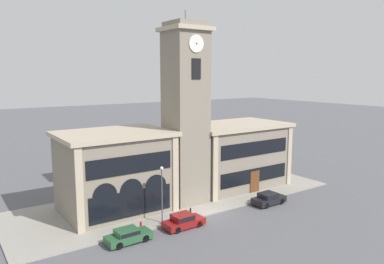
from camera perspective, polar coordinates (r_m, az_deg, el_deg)
The scene contains 11 objects.
ground_plane at distance 40.99m, azimuth 2.97°, elevation -12.48°, with size 300.00×300.00×0.00m, color #56565B.
sidewalk_kerb at distance 45.99m, azimuth -2.03°, elevation -9.98°, with size 39.38×13.03×0.15m.
clock_tower at distance 42.50m, azimuth -0.98°, elevation 2.67°, with size 4.82×4.82×21.77m.
town_hall_left_wing at distance 41.61m, azimuth -11.65°, elevation -5.92°, with size 11.78×8.82×8.80m.
town_hall_right_wing at distance 50.43m, azimuth 6.38°, elevation -3.44°, with size 14.03×8.82×8.43m.
parked_car_near at distance 34.95m, azimuth -9.72°, elevation -15.27°, with size 4.14×1.82×1.29m.
parked_car_mid at distance 37.53m, azimuth -1.32°, elevation -13.33°, with size 4.12×1.88×1.40m.
parked_car_far at distance 44.62m, azimuth 11.59°, elevation -9.87°, with size 4.06×1.92×1.38m.
street_lamp at distance 37.40m, azimuth -4.62°, elevation -8.22°, with size 0.36×0.36×5.77m.
bollard at distance 39.59m, azimuth -0.24°, elevation -12.21°, with size 0.18×0.18×1.06m.
fire_hydrant at distance 37.05m, azimuth -7.78°, elevation -13.97°, with size 0.22×0.22×0.87m.
Camera 1 is at (-23.29, -30.31, 14.80)m, focal length 35.00 mm.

